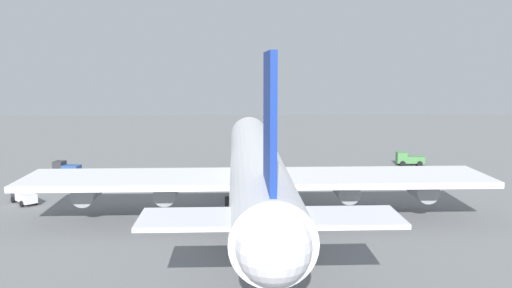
{
  "coord_description": "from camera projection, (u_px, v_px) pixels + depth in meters",
  "views": [
    {
      "loc": [
        -66.15,
        2.69,
        18.45
      ],
      "look_at": [
        0.0,
        0.0,
        8.76
      ],
      "focal_mm": 37.95,
      "sensor_mm": 36.0,
      "label": 1
    }
  ],
  "objects": [
    {
      "name": "cargo_loader",
      "position": [
        24.0,
        196.0,
        72.6
      ],
      "size": [
        4.92,
        4.63,
        1.94
      ],
      "color": "#333338",
      "rests_on": "ground_plane"
    },
    {
      "name": "fuel_truck",
      "position": [
        66.0,
        168.0,
        92.37
      ],
      "size": [
        3.15,
        4.73,
        2.17
      ],
      "color": "#333338",
      "rests_on": "ground_plane"
    },
    {
      "name": "ground_plane",
      "position": [
        256.0,
        213.0,
        68.18
      ],
      "size": [
        265.9,
        265.9,
        0.0
      ],
      "primitive_type": "plane",
      "color": "slate"
    },
    {
      "name": "safety_cone_nose",
      "position": [
        269.0,
        166.0,
        97.84
      ],
      "size": [
        0.56,
        0.56,
        0.8
      ],
      "primitive_type": "cone",
      "color": "orange",
      "rests_on": "ground_plane"
    },
    {
      "name": "baggage_tug",
      "position": [
        409.0,
        159.0,
        100.12
      ],
      "size": [
        2.77,
        5.13,
        2.48
      ],
      "color": "#4C8C4C",
      "rests_on": "ground_plane"
    },
    {
      "name": "cargo_airplane",
      "position": [
        256.0,
        167.0,
        67.06
      ],
      "size": [
        66.48,
        55.03,
        19.47
      ],
      "color": "silver",
      "rests_on": "ground_plane"
    }
  ]
}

